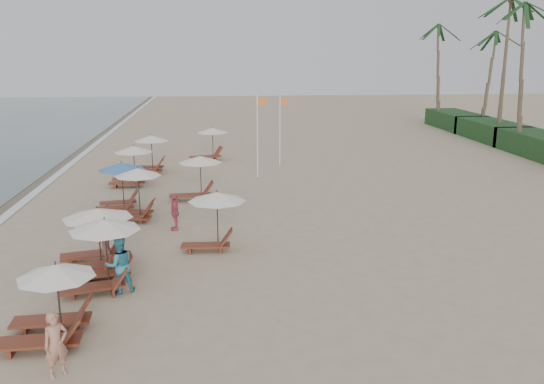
{
  "coord_description": "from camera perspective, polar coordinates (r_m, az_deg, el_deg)",
  "views": [
    {
      "loc": [
        -1.47,
        -16.51,
        7.45
      ],
      "look_at": [
        1.0,
        7.96,
        1.3
      ],
      "focal_mm": 37.5,
      "sensor_mm": 36.0,
      "label": 1
    }
  ],
  "objects": [
    {
      "name": "beachgoer_near",
      "position": [
        14.56,
        -20.87,
        -14.12
      ],
      "size": [
        0.7,
        0.66,
        1.6
      ],
      "primitive_type": "imported",
      "rotation": [
        0.0,
        0.0,
        0.65
      ],
      "color": "tan",
      "rests_on": "ground"
    },
    {
      "name": "inland_station_0",
      "position": [
        21.68,
        -5.99,
        -2.17
      ],
      "size": [
        2.6,
        2.24,
        2.22
      ],
      "color": "brown",
      "rests_on": "ground"
    },
    {
      "name": "lounger_station_4",
      "position": [
        28.02,
        -15.13,
        0.75
      ],
      "size": [
        2.48,
        2.27,
        2.29
      ],
      "color": "brown",
      "rests_on": "ground"
    },
    {
      "name": "flag_pole_far",
      "position": [
        37.42,
        0.85,
        6.53
      ],
      "size": [
        0.6,
        0.08,
        4.62
      ],
      "color": "silver",
      "rests_on": "ground"
    },
    {
      "name": "inland_station_1",
      "position": [
        29.16,
        -7.7,
        1.72
      ],
      "size": [
        2.83,
        2.24,
        2.22
      ],
      "color": "brown",
      "rests_on": "ground"
    },
    {
      "name": "ground",
      "position": [
        18.17,
        -0.63,
        -10.16
      ],
      "size": [
        160.0,
        160.0,
        0.0
      ],
      "primitive_type": "plane",
      "color": "tan",
      "rests_on": "ground"
    },
    {
      "name": "lounger_station_5",
      "position": [
        33.06,
        -14.06,
        2.52
      ],
      "size": [
        2.54,
        2.18,
        2.24
      ],
      "color": "brown",
      "rests_on": "ground"
    },
    {
      "name": "beachgoer_mid_a",
      "position": [
        18.56,
        -15.06,
        -7.09
      ],
      "size": [
        1.07,
        0.95,
        1.82
      ],
      "primitive_type": "imported",
      "rotation": [
        0.0,
        0.0,
        3.48
      ],
      "color": "teal",
      "rests_on": "ground"
    },
    {
      "name": "lounger_station_3",
      "position": [
        26.18,
        -13.62,
        -0.13
      ],
      "size": [
        2.37,
        2.08,
        2.37
      ],
      "color": "brown",
      "rests_on": "ground"
    },
    {
      "name": "flag_pole_near",
      "position": [
        33.94,
        -1.42,
        6.01
      ],
      "size": [
        0.59,
        0.08,
        4.91
      ],
      "color": "silver",
      "rests_on": "ground"
    },
    {
      "name": "lounger_station_1",
      "position": [
        19.0,
        -16.97,
        -6.05
      ],
      "size": [
        2.66,
        2.37,
        2.29
      ],
      "color": "brown",
      "rests_on": "ground"
    },
    {
      "name": "lounger_station_0",
      "position": [
        16.2,
        -21.58,
        -10.7
      ],
      "size": [
        2.57,
        2.02,
        2.12
      ],
      "color": "brown",
      "rests_on": "ground"
    },
    {
      "name": "beachgoer_far_a",
      "position": [
        24.44,
        -9.73,
        -1.99
      ],
      "size": [
        0.41,
        0.93,
        1.58
      ],
      "primitive_type": "imported",
      "rotation": [
        0.0,
        0.0,
        4.74
      ],
      "color": "#BB4A5B",
      "rests_on": "ground"
    },
    {
      "name": "beachgoer_mid_b",
      "position": [
        20.51,
        -16.13,
        -5.27
      ],
      "size": [
        0.9,
        1.24,
        1.72
      ],
      "primitive_type": "imported",
      "rotation": [
        0.0,
        0.0,
        1.83
      ],
      "color": "brown",
      "rests_on": "ground"
    },
    {
      "name": "inland_station_2",
      "position": [
        39.83,
        -6.35,
        5.07
      ],
      "size": [
        2.85,
        2.24,
        2.22
      ],
      "color": "brown",
      "rests_on": "ground"
    },
    {
      "name": "lounger_station_6",
      "position": [
        36.14,
        -12.36,
        3.57
      ],
      "size": [
        2.61,
        2.15,
        2.36
      ],
      "color": "brown",
      "rests_on": "ground"
    },
    {
      "name": "foam_line",
      "position": [
        29.2,
        -25.02,
        -2.07
      ],
      "size": [
        0.5,
        140.0,
        0.02
      ],
      "primitive_type": "cube",
      "color": "white",
      "rests_on": "ground"
    },
    {
      "name": "lounger_station_2",
      "position": [
        20.79,
        -17.7,
        -4.57
      ],
      "size": [
        2.88,
        2.51,
        2.18
      ],
      "color": "brown",
      "rests_on": "ground"
    }
  ]
}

